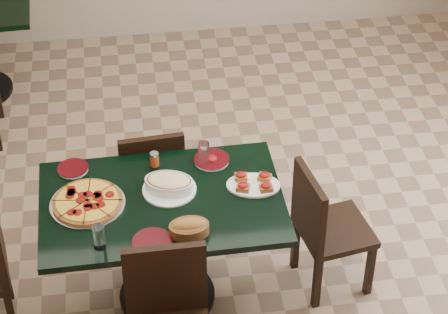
{
  "coord_description": "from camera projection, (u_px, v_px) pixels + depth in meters",
  "views": [
    {
      "loc": [
        -0.39,
        -3.74,
        3.82
      ],
      "look_at": [
        0.13,
        0.0,
        0.8
      ],
      "focal_mm": 70.0,
      "sensor_mm": 36.0,
      "label": 1
    }
  ],
  "objects": [
    {
      "name": "floor",
      "position": [
        203.0,
        261.0,
        5.32
      ],
      "size": [
        5.5,
        5.5,
        0.0
      ],
      "primitive_type": "plane",
      "color": "#917354",
      "rests_on": "ground"
    },
    {
      "name": "main_table",
      "position": [
        163.0,
        225.0,
        4.74
      ],
      "size": [
        1.31,
        0.85,
        0.75
      ],
      "rotation": [
        0.0,
        0.0,
        0.02
      ],
      "color": "black",
      "rests_on": "floor"
    },
    {
      "name": "chair_far",
      "position": [
        152.0,
        177.0,
        5.24
      ],
      "size": [
        0.41,
        0.41,
        0.82
      ],
      "rotation": [
        0.0,
        0.0,
        3.22
      ],
      "color": "black",
      "rests_on": "floor"
    },
    {
      "name": "chair_right",
      "position": [
        323.0,
        225.0,
        4.9
      ],
      "size": [
        0.45,
        0.45,
        0.83
      ],
      "rotation": [
        0.0,
        0.0,
        1.75
      ],
      "color": "black",
      "rests_on": "floor"
    },
    {
      "name": "pepperoni_pizza",
      "position": [
        87.0,
        202.0,
        4.59
      ],
      "size": [
        0.4,
        0.4,
        0.04
      ],
      "rotation": [
        0.0,
        0.0,
        -0.11
      ],
      "color": "silver",
      "rests_on": "main_table"
    },
    {
      "name": "lasagna_casserole",
      "position": [
        169.0,
        184.0,
        4.66
      ],
      "size": [
        0.3,
        0.29,
        0.09
      ],
      "rotation": [
        0.0,
        0.0,
        -0.29
      ],
      "color": "white",
      "rests_on": "main_table"
    },
    {
      "name": "bread_basket",
      "position": [
        189.0,
        228.0,
        4.4
      ],
      "size": [
        0.21,
        0.15,
        0.09
      ],
      "rotation": [
        0.0,
        0.0,
        0.03
      ],
      "color": "brown",
      "rests_on": "main_table"
    },
    {
      "name": "bruschetta_platter",
      "position": [
        253.0,
        183.0,
        4.7
      ],
      "size": [
        0.33,
        0.25,
        0.05
      ],
      "rotation": [
        0.0,
        0.0,
        -0.19
      ],
      "color": "white",
      "rests_on": "main_table"
    },
    {
      "name": "side_plate_near",
      "position": [
        152.0,
        242.0,
        4.37
      ],
      "size": [
        0.2,
        0.2,
        0.02
      ],
      "rotation": [
        0.0,
        0.0,
        0.39
      ],
      "color": "white",
      "rests_on": "main_table"
    },
    {
      "name": "side_plate_far_r",
      "position": [
        212.0,
        160.0,
        4.88
      ],
      "size": [
        0.2,
        0.2,
        0.03
      ],
      "rotation": [
        0.0,
        0.0,
        0.34
      ],
      "color": "white",
      "rests_on": "main_table"
    },
    {
      "name": "side_plate_far_l",
      "position": [
        73.0,
        169.0,
        4.82
      ],
      "size": [
        0.17,
        0.17,
        0.02
      ],
      "rotation": [
        0.0,
        0.0,
        -0.07
      ],
      "color": "white",
      "rests_on": "main_table"
    },
    {
      "name": "napkin_setting",
      "position": [
        150.0,
        246.0,
        4.36
      ],
      "size": [
        0.17,
        0.17,
        0.01
      ],
      "rotation": [
        0.0,
        0.0,
        -0.11
      ],
      "color": "white",
      "rests_on": "main_table"
    },
    {
      "name": "water_glass_a",
      "position": [
        204.0,
        153.0,
        4.84
      ],
      "size": [
        0.06,
        0.06,
        0.13
      ],
      "primitive_type": "cylinder",
      "color": "white",
      "rests_on": "main_table"
    },
    {
      "name": "water_glass_b",
      "position": [
        99.0,
        237.0,
        4.31
      ],
      "size": [
        0.06,
        0.06,
        0.13
      ],
      "primitive_type": "cylinder",
      "color": "white",
      "rests_on": "main_table"
    },
    {
      "name": "pepper_shaker",
      "position": [
        154.0,
        159.0,
        4.83
      ],
      "size": [
        0.05,
        0.05,
        0.08
      ],
      "color": "red",
      "rests_on": "main_table"
    }
  ]
}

